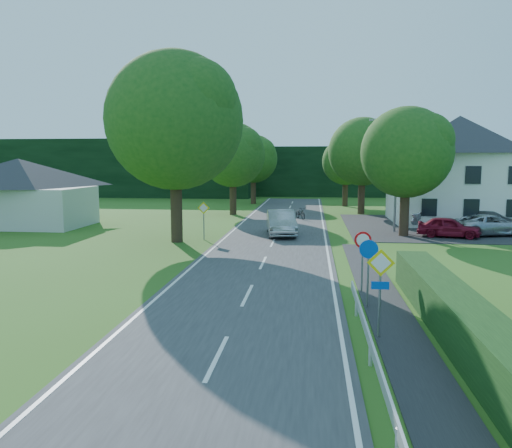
# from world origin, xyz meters

# --- Properties ---
(road) EXTENTS (7.00, 80.00, 0.04)m
(road) POSITION_xyz_m (0.00, 20.00, 0.02)
(road) COLOR #353537
(road) RESTS_ON ground
(parking_pad) EXTENTS (14.00, 16.00, 0.04)m
(parking_pad) POSITION_xyz_m (12.00, 33.00, 0.02)
(parking_pad) COLOR #242426
(parking_pad) RESTS_ON ground
(line_edge_left) EXTENTS (0.12, 80.00, 0.01)m
(line_edge_left) POSITION_xyz_m (-3.25, 20.00, 0.04)
(line_edge_left) COLOR white
(line_edge_left) RESTS_ON road
(line_edge_right) EXTENTS (0.12, 80.00, 0.01)m
(line_edge_right) POSITION_xyz_m (3.25, 20.00, 0.04)
(line_edge_right) COLOR white
(line_edge_right) RESTS_ON road
(line_centre) EXTENTS (0.12, 80.00, 0.01)m
(line_centre) POSITION_xyz_m (0.00, 20.00, 0.04)
(line_centre) COLOR white
(line_centre) RESTS_ON road
(tree_main) EXTENTS (9.40, 9.40, 11.64)m
(tree_main) POSITION_xyz_m (-6.00, 24.00, 5.82)
(tree_main) COLOR #1B4C17
(tree_main) RESTS_ON ground
(tree_left_far) EXTENTS (7.00, 7.00, 8.58)m
(tree_left_far) POSITION_xyz_m (-5.00, 40.00, 4.29)
(tree_left_far) COLOR #1B4C17
(tree_left_far) RESTS_ON ground
(tree_right_far) EXTENTS (7.40, 7.40, 9.09)m
(tree_right_far) POSITION_xyz_m (7.00, 42.00, 4.54)
(tree_right_far) COLOR #1B4C17
(tree_right_far) RESTS_ON ground
(tree_left_back) EXTENTS (6.60, 6.60, 8.07)m
(tree_left_back) POSITION_xyz_m (-4.50, 52.00, 4.04)
(tree_left_back) COLOR #1B4C17
(tree_left_back) RESTS_ON ground
(tree_right_back) EXTENTS (6.20, 6.20, 7.56)m
(tree_right_back) POSITION_xyz_m (6.00, 50.00, 3.78)
(tree_right_back) COLOR #1B4C17
(tree_right_back) RESTS_ON ground
(tree_right_mid) EXTENTS (7.00, 7.00, 8.58)m
(tree_right_mid) POSITION_xyz_m (8.50, 28.00, 4.29)
(tree_right_mid) COLOR #1B4C17
(tree_right_mid) RESTS_ON ground
(treeline_left) EXTENTS (44.00, 6.00, 8.00)m
(treeline_left) POSITION_xyz_m (-28.00, 62.00, 4.00)
(treeline_left) COLOR black
(treeline_left) RESTS_ON ground
(treeline_right) EXTENTS (30.00, 5.00, 7.00)m
(treeline_right) POSITION_xyz_m (8.00, 66.00, 3.50)
(treeline_right) COLOR black
(treeline_right) RESTS_ON ground
(bungalow_left) EXTENTS (11.00, 6.50, 5.20)m
(bungalow_left) POSITION_xyz_m (-20.00, 30.00, 2.71)
(bungalow_left) COLOR beige
(bungalow_left) RESTS_ON ground
(house_white) EXTENTS (10.60, 8.40, 8.60)m
(house_white) POSITION_xyz_m (14.00, 36.00, 4.41)
(house_white) COLOR white
(house_white) RESTS_ON ground
(streetlight) EXTENTS (2.03, 0.18, 8.00)m
(streetlight) POSITION_xyz_m (8.06, 30.00, 4.46)
(streetlight) COLOR gray
(streetlight) RESTS_ON ground
(sign_priority_right) EXTENTS (0.78, 0.09, 2.59)m
(sign_priority_right) POSITION_xyz_m (4.30, 7.98, 1.80)
(sign_priority_right) COLOR gray
(sign_priority_right) RESTS_ON ground
(sign_roundabout) EXTENTS (0.64, 0.08, 2.37)m
(sign_roundabout) POSITION_xyz_m (4.30, 10.98, 1.67)
(sign_roundabout) COLOR gray
(sign_roundabout) RESTS_ON ground
(sign_speed_limit) EXTENTS (0.64, 0.11, 2.37)m
(sign_speed_limit) POSITION_xyz_m (4.30, 12.97, 1.77)
(sign_speed_limit) COLOR gray
(sign_speed_limit) RESTS_ON ground
(sign_priority_left) EXTENTS (0.78, 0.09, 2.44)m
(sign_priority_left) POSITION_xyz_m (-4.50, 24.98, 1.72)
(sign_priority_left) COLOR gray
(sign_priority_left) RESTS_ON ground
(moving_car) EXTENTS (2.47, 5.31, 1.68)m
(moving_car) POSITION_xyz_m (0.30, 27.34, 0.88)
(moving_car) COLOR #AAAAAE
(moving_car) RESTS_ON road
(motorcycle) EXTENTS (1.38, 2.02, 1.01)m
(motorcycle) POSITION_xyz_m (1.39, 36.82, 0.54)
(motorcycle) COLOR black
(motorcycle) RESTS_ON road
(parked_car_red) EXTENTS (4.21, 2.51, 1.34)m
(parked_car_red) POSITION_xyz_m (11.30, 27.62, 0.71)
(parked_car_red) COLOR maroon
(parked_car_red) RESTS_ON parking_pad
(parked_car_silver_a) EXTENTS (4.81, 2.33, 1.52)m
(parked_car_silver_a) POSITION_xyz_m (11.88, 33.03, 0.80)
(parked_car_silver_a) COLOR silver
(parked_car_silver_a) RESTS_ON parking_pad
(parked_car_grey) EXTENTS (4.71, 4.53, 1.35)m
(parked_car_grey) POSITION_xyz_m (15.32, 32.00, 0.71)
(parked_car_grey) COLOR #525357
(parked_car_grey) RESTS_ON parking_pad
(parked_car_silver_b) EXTENTS (5.51, 3.56, 1.41)m
(parked_car_silver_b) POSITION_xyz_m (14.29, 28.80, 0.75)
(parked_car_silver_b) COLOR #B3B2B9
(parked_car_silver_b) RESTS_ON parking_pad
(parasol) EXTENTS (2.30, 2.33, 1.85)m
(parasol) POSITION_xyz_m (10.83, 35.00, 0.96)
(parasol) COLOR #AB0D28
(parasol) RESTS_ON parking_pad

